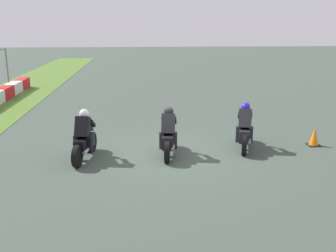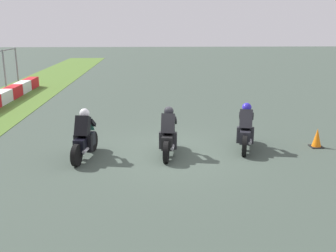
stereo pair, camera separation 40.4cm
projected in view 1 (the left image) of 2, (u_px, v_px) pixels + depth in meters
ground_plane at (170, 153)px, 12.21m from camera, size 120.00×120.00×0.00m
rider_lane_a at (244, 130)px, 12.54m from camera, size 2.01×0.67×1.51m
rider_lane_b at (169, 136)px, 11.89m from camera, size 2.04×0.59×1.51m
rider_lane_c at (84, 139)px, 11.53m from camera, size 2.03×0.62×1.51m
traffic_cone at (314, 137)px, 12.90m from camera, size 0.40×0.40×0.63m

